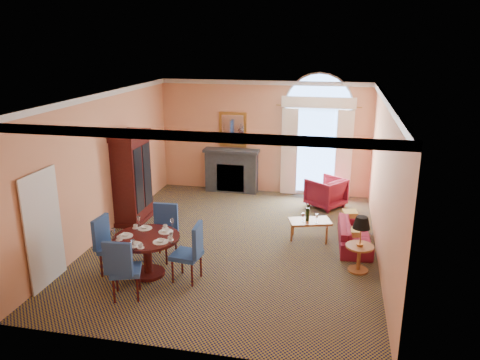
% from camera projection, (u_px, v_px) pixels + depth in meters
% --- Properties ---
extents(ground, '(7.50, 7.50, 0.00)m').
position_uv_depth(ground, '(235.00, 243.00, 10.26)').
color(ground, '#121339').
rests_on(ground, ground).
extents(room_envelope, '(6.04, 7.52, 3.45)m').
position_uv_depth(room_envelope, '(240.00, 125.00, 10.16)').
color(room_envelope, '#ED9F71').
rests_on(room_envelope, ground).
extents(armoire, '(0.64, 1.13, 2.21)m').
position_uv_depth(armoire, '(132.00, 179.00, 11.24)').
color(armoire, '#330C0B').
rests_on(armoire, ground).
extents(dining_table, '(1.24, 1.24, 0.98)m').
position_uv_depth(dining_table, '(147.00, 246.00, 8.73)').
color(dining_table, '#330C0B').
rests_on(dining_table, ground).
extents(dining_chair_north, '(0.57, 0.57, 1.12)m').
position_uv_depth(dining_chair_north, '(164.00, 228.00, 9.45)').
color(dining_chair_north, navy).
rests_on(dining_chair_north, ground).
extents(dining_chair_south, '(0.63, 0.63, 1.12)m').
position_uv_depth(dining_chair_south, '(122.00, 266.00, 7.87)').
color(dining_chair_south, navy).
rests_on(dining_chair_south, ground).
extents(dining_chair_east, '(0.56, 0.56, 1.12)m').
position_uv_depth(dining_chair_east, '(192.00, 249.00, 8.50)').
color(dining_chair_east, navy).
rests_on(dining_chair_east, ground).
extents(dining_chair_west, '(0.56, 0.56, 1.12)m').
position_uv_depth(dining_chair_west, '(108.00, 241.00, 8.82)').
color(dining_chair_west, navy).
rests_on(dining_chair_west, ground).
extents(sofa, '(0.73, 1.71, 0.49)m').
position_uv_depth(sofa, '(355.00, 234.00, 10.10)').
color(sofa, maroon).
rests_on(sofa, ground).
extents(armchair, '(1.20, 1.20, 0.79)m').
position_uv_depth(armchair, '(326.00, 192.00, 12.38)').
color(armchair, maroon).
rests_on(armchair, ground).
extents(coffee_table, '(1.01, 0.74, 0.84)m').
position_uv_depth(coffee_table, '(310.00, 221.00, 10.32)').
color(coffee_table, '#9F5C2F').
rests_on(coffee_table, ground).
extents(side_table, '(0.53, 0.53, 1.09)m').
position_uv_depth(side_table, '(360.00, 237.00, 8.84)').
color(side_table, '#9F5C2F').
rests_on(side_table, ground).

